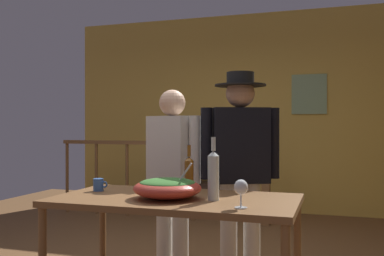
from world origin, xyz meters
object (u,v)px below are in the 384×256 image
(flat_screen_tv, at_px, (189,164))
(mug_blue, at_px, (99,185))
(stair_railing, at_px, (191,170))
(tv_console, at_px, (189,196))
(wine_glass, at_px, (241,188))
(serving_table, at_px, (175,208))
(framed_picture, at_px, (309,94))
(wine_bottle_amber, at_px, (189,173))
(person_standing_right, at_px, (240,159))
(salad_bowl, at_px, (167,187))
(person_standing_left, at_px, (172,168))
(wine_bottle_clear, at_px, (213,174))

(flat_screen_tv, xyz_separation_m, mug_blue, (0.45, -3.34, 0.15))
(stair_railing, bearing_deg, mug_blue, -85.21)
(tv_console, relative_size, wine_glass, 5.63)
(tv_console, bearing_deg, wine_glass, -67.56)
(stair_railing, bearing_deg, serving_table, -73.77)
(framed_picture, bearing_deg, wine_bottle_amber, -100.28)
(serving_table, bearing_deg, person_standing_right, 67.88)
(stair_railing, distance_m, salad_bowl, 3.05)
(tv_console, relative_size, mug_blue, 8.38)
(person_standing_left, xyz_separation_m, person_standing_right, (0.56, 0.00, 0.09))
(serving_table, height_order, person_standing_right, person_standing_right)
(serving_table, height_order, person_standing_left, person_standing_left)
(wine_glass, distance_m, mug_blue, 1.13)
(tv_console, xyz_separation_m, wine_bottle_clear, (1.32, -3.50, 0.73))
(wine_bottle_amber, height_order, mug_blue, wine_bottle_amber)
(serving_table, relative_size, wine_glass, 9.66)
(framed_picture, height_order, stair_railing, framed_picture)
(wine_glass, xyz_separation_m, wine_bottle_amber, (-0.48, 0.53, 0.02))
(wine_bottle_amber, height_order, person_standing_left, person_standing_left)
(wine_bottle_amber, bearing_deg, wine_glass, -48.06)
(flat_screen_tv, height_order, wine_glass, wine_glass)
(framed_picture, distance_m, serving_table, 3.92)
(wine_glass, xyz_separation_m, mug_blue, (-1.08, 0.33, -0.07))
(mug_blue, bearing_deg, flat_screen_tv, 97.70)
(serving_table, bearing_deg, framed_picture, 80.57)
(tv_console, distance_m, salad_bowl, 3.72)
(flat_screen_tv, xyz_separation_m, wine_glass, (1.53, -3.67, 0.21))
(framed_picture, bearing_deg, salad_bowl, -99.73)
(person_standing_left, bearing_deg, salad_bowl, 131.67)
(stair_railing, xyz_separation_m, person_standing_right, (1.11, -2.19, 0.33))
(tv_console, height_order, wine_bottle_amber, wine_bottle_amber)
(salad_bowl, bearing_deg, wine_bottle_clear, 3.92)
(wine_glass, relative_size, mug_blue, 1.49)
(stair_railing, relative_size, wine_glass, 18.56)
(salad_bowl, bearing_deg, wine_bottle_amber, 85.83)
(serving_table, relative_size, wine_bottle_clear, 3.99)
(person_standing_left, bearing_deg, tv_console, -51.03)
(tv_console, relative_size, serving_table, 0.58)
(framed_picture, bearing_deg, person_standing_left, -106.39)
(wine_bottle_clear, bearing_deg, mug_blue, 171.71)
(wine_bottle_amber, distance_m, person_standing_right, 0.49)
(stair_railing, relative_size, flat_screen_tv, 5.15)
(mug_blue, relative_size, person_standing_left, 0.07)
(framed_picture, distance_m, tv_console, 2.25)
(person_standing_left, bearing_deg, wine_bottle_amber, 148.01)
(mug_blue, distance_m, person_standing_right, 1.08)
(tv_console, distance_m, serving_table, 3.65)
(framed_picture, xyz_separation_m, stair_railing, (-1.46, -0.88, -1.02))
(framed_picture, distance_m, flat_screen_tv, 1.98)
(framed_picture, relative_size, wine_bottle_clear, 1.44)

